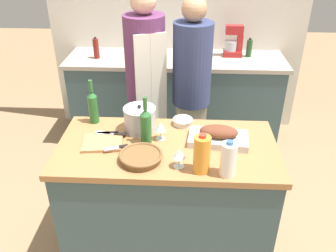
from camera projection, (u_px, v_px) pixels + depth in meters
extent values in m
plane|color=#9E7A56|center=(167.00, 245.00, 2.66)|extent=(12.00, 12.00, 0.00)
cube|color=#3D565B|center=(167.00, 202.00, 2.45)|extent=(1.33, 0.67, 0.85)
cube|color=#A37042|center=(167.00, 148.00, 2.22)|extent=(1.37, 0.69, 0.04)
cube|color=#3D565B|center=(175.00, 100.00, 3.81)|extent=(2.13, 0.58, 0.87)
cube|color=#ADA393|center=(176.00, 60.00, 3.58)|extent=(2.20, 0.60, 0.04)
cube|color=silver|center=(177.00, 13.00, 3.69)|extent=(2.70, 0.10, 2.55)
cube|color=#BCBCC1|center=(218.00, 139.00, 2.24)|extent=(0.39, 0.25, 0.04)
ellipsoid|color=brown|center=(219.00, 132.00, 2.21)|extent=(0.25, 0.15, 0.07)
cylinder|color=brown|center=(141.00, 157.00, 2.07)|extent=(0.24, 0.24, 0.04)
torus|color=brown|center=(141.00, 155.00, 2.06)|extent=(0.26, 0.26, 0.02)
cube|color=#AD7F51|center=(103.00, 142.00, 2.23)|extent=(0.27, 0.24, 0.02)
cylinder|color=#B7B7BC|center=(140.00, 120.00, 2.34)|extent=(0.21, 0.21, 0.15)
cylinder|color=#B7B7BC|center=(139.00, 109.00, 2.30)|extent=(0.21, 0.21, 0.01)
sphere|color=black|center=(139.00, 106.00, 2.29)|extent=(0.02, 0.02, 0.02)
cylinder|color=beige|center=(183.00, 122.00, 2.43)|extent=(0.13, 0.13, 0.04)
torus|color=beige|center=(183.00, 120.00, 2.42)|extent=(0.14, 0.14, 0.02)
cylinder|color=orange|center=(202.00, 154.00, 1.94)|extent=(0.09, 0.09, 0.22)
cylinder|color=red|center=(203.00, 136.00, 1.88)|extent=(0.04, 0.04, 0.02)
cylinder|color=white|center=(228.00, 160.00, 1.91)|extent=(0.09, 0.09, 0.20)
cylinder|color=#3360B2|center=(230.00, 143.00, 1.86)|extent=(0.04, 0.04, 0.02)
cylinder|color=#28662D|center=(146.00, 129.00, 2.20)|extent=(0.07, 0.07, 0.19)
cone|color=#28662D|center=(145.00, 112.00, 2.14)|extent=(0.07, 0.07, 0.04)
cylinder|color=#28662D|center=(145.00, 103.00, 2.11)|extent=(0.03, 0.03, 0.08)
cylinder|color=#28662D|center=(93.00, 110.00, 2.42)|extent=(0.07, 0.07, 0.19)
cone|color=#28662D|center=(92.00, 94.00, 2.37)|extent=(0.07, 0.07, 0.04)
cylinder|color=#28662D|center=(91.00, 86.00, 2.34)|extent=(0.02, 0.02, 0.08)
cylinder|color=silver|center=(161.00, 139.00, 2.28)|extent=(0.06, 0.06, 0.00)
cylinder|color=silver|center=(160.00, 134.00, 2.26)|extent=(0.01, 0.01, 0.06)
cone|color=silver|center=(160.00, 126.00, 2.23)|extent=(0.07, 0.07, 0.06)
cylinder|color=silver|center=(179.00, 166.00, 2.02)|extent=(0.06, 0.06, 0.00)
cylinder|color=silver|center=(179.00, 162.00, 2.01)|extent=(0.01, 0.01, 0.06)
cone|color=silver|center=(179.00, 153.00, 1.98)|extent=(0.07, 0.07, 0.06)
cube|color=#B7B7BC|center=(105.00, 133.00, 2.30)|extent=(0.13, 0.05, 0.01)
cube|color=black|center=(120.00, 134.00, 2.29)|extent=(0.08, 0.04, 0.01)
cube|color=#B7B7BC|center=(111.00, 148.00, 2.15)|extent=(0.10, 0.06, 0.01)
cube|color=black|center=(123.00, 146.00, 2.17)|extent=(0.06, 0.05, 0.01)
cube|color=#B7B7BC|center=(104.00, 133.00, 2.30)|extent=(0.09, 0.04, 0.01)
cube|color=black|center=(114.00, 133.00, 2.31)|extent=(0.06, 0.03, 0.01)
cube|color=#B22323|center=(232.00, 53.00, 3.62)|extent=(0.18, 0.14, 0.06)
cylinder|color=#B7B7BC|center=(231.00, 46.00, 3.58)|extent=(0.13, 0.13, 0.10)
cube|color=#B22323|center=(240.00, 42.00, 3.56)|extent=(0.05, 0.08, 0.17)
cube|color=#B22323|center=(235.00, 30.00, 3.50)|extent=(0.17, 0.08, 0.09)
cylinder|color=#234C28|center=(249.00, 48.00, 3.57)|extent=(0.06, 0.06, 0.17)
cylinder|color=black|center=(250.00, 39.00, 3.52)|extent=(0.02, 0.02, 0.02)
cylinder|color=maroon|center=(96.00, 49.00, 3.52)|extent=(0.06, 0.06, 0.19)
cylinder|color=black|center=(95.00, 38.00, 3.46)|extent=(0.02, 0.02, 0.02)
cube|color=beige|center=(148.00, 138.00, 3.19)|extent=(0.31, 0.26, 0.82)
cylinder|color=#663360|center=(145.00, 58.00, 2.81)|extent=(0.32, 0.32, 0.68)
sphere|color=#DBAD89|center=(143.00, 1.00, 2.59)|extent=(0.20, 0.20, 0.20)
cube|color=silver|center=(151.00, 88.00, 2.79)|extent=(0.24, 0.11, 0.87)
cube|color=beige|center=(190.00, 142.00, 3.16)|extent=(0.26, 0.19, 0.79)
cylinder|color=navy|center=(192.00, 64.00, 2.80)|extent=(0.31, 0.31, 0.66)
sphere|color=tan|center=(194.00, 9.00, 2.58)|extent=(0.19, 0.19, 0.19)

